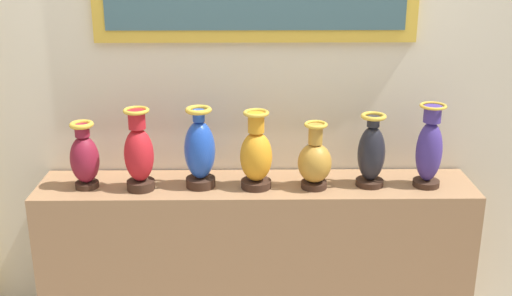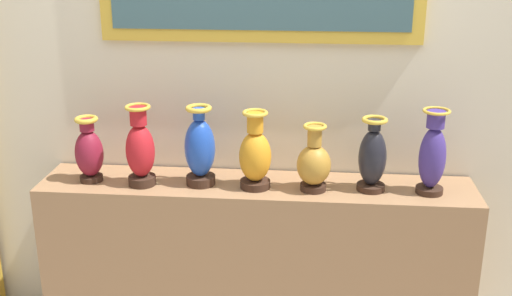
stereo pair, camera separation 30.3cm
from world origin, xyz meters
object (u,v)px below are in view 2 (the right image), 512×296
object	(u,v)px
vase_sapphire	(200,149)
vase_onyx	(372,157)
vase_amber	(255,155)
vase_crimson	(140,150)
vase_indigo	(433,155)
vase_burgundy	(89,152)
vase_ochre	(314,163)

from	to	relation	value
vase_sapphire	vase_onyx	size ratio (longest dim) A/B	1.10
vase_amber	vase_onyx	xyz separation A→B (m)	(0.55, 0.02, 0.00)
vase_crimson	vase_indigo	world-z (taller)	vase_indigo
vase_burgundy	vase_ochre	world-z (taller)	vase_burgundy
vase_amber	vase_ochre	world-z (taller)	vase_amber
vase_burgundy	vase_indigo	distance (m)	1.64
vase_amber	vase_crimson	bearing A→B (deg)	-178.30
vase_crimson	vase_indigo	xyz separation A→B (m)	(1.37, 0.02, 0.01)
vase_crimson	vase_indigo	size ratio (longest dim) A/B	0.98
vase_onyx	vase_indigo	bearing A→B (deg)	-2.48
vase_crimson	vase_amber	world-z (taller)	vase_crimson
vase_indigo	vase_sapphire	bearing A→B (deg)	179.57
vase_onyx	vase_sapphire	bearing A→B (deg)	-179.75
vase_crimson	vase_ochre	world-z (taller)	vase_crimson
vase_onyx	vase_indigo	size ratio (longest dim) A/B	0.88
vase_crimson	vase_sapphire	bearing A→B (deg)	6.45
vase_burgundy	vase_onyx	bearing A→B (deg)	0.41
vase_crimson	vase_amber	bearing A→B (deg)	1.70
vase_ochre	vase_indigo	bearing A→B (deg)	1.62
vase_burgundy	vase_indigo	bearing A→B (deg)	-0.07
vase_burgundy	vase_amber	xyz separation A→B (m)	(0.81, -0.01, 0.01)
vase_amber	vase_ochre	distance (m)	0.28
vase_sapphire	vase_ochre	distance (m)	0.55
vase_amber	vase_indigo	world-z (taller)	vase_indigo
vase_sapphire	vase_crimson	bearing A→B (deg)	-173.55
vase_amber	vase_ochre	size ratio (longest dim) A/B	1.17
vase_burgundy	vase_crimson	world-z (taller)	vase_crimson
vase_amber	vase_ochre	xyz separation A→B (m)	(0.28, -0.01, -0.03)
vase_indigo	vase_onyx	bearing A→B (deg)	177.52
vase_ochre	vase_indigo	distance (m)	0.55
vase_crimson	vase_onyx	size ratio (longest dim) A/B	1.11
vase_sapphire	vase_amber	distance (m)	0.27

